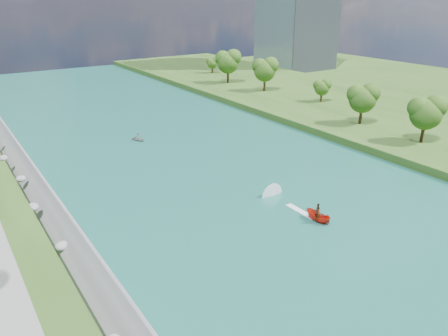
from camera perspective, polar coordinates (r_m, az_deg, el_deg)
ground at (r=53.40m, az=11.71°, el=-8.44°), size 260.00×260.00×0.00m
river_water at (r=67.17m, az=-0.32°, el=-1.36°), size 55.00×240.00×0.10m
berm_east at (r=101.40m, az=23.85°, el=5.25°), size 44.00×240.00×1.50m
riprap_bank at (r=56.59m, az=-22.07°, el=-5.80°), size 4.90×236.00×4.53m
trees_east at (r=93.87m, az=19.84°, el=8.34°), size 17.23×141.89×11.43m
motorboat at (r=57.11m, az=10.72°, el=-5.46°), size 3.60×18.64×2.18m
raft at (r=85.95m, az=-11.11°, el=3.78°), size 2.99×3.56×1.51m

